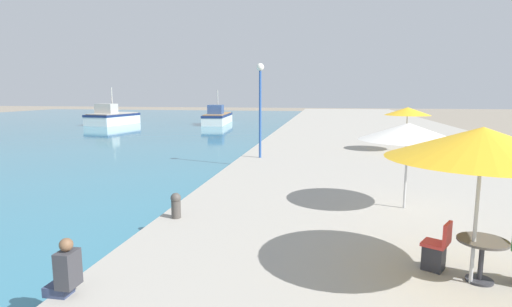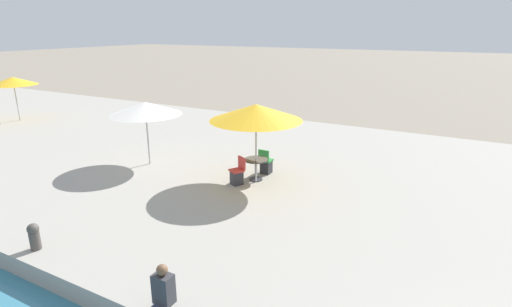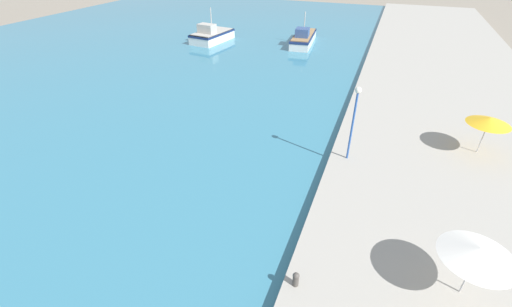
% 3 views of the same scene
% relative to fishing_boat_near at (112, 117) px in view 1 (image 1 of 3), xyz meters
% --- Properties ---
extents(water_basin, '(56.00, 90.00, 0.04)m').
position_rel_fishing_boat_near_xyz_m(water_basin, '(-7.77, -6.83, -0.86)').
color(water_basin, teal).
rests_on(water_basin, ground_plane).
extents(quay_promenade, '(16.00, 90.00, 0.52)m').
position_rel_fishing_boat_near_xyz_m(quay_promenade, '(28.23, -6.83, -0.62)').
color(quay_promenade, '#A39E93').
rests_on(quay_promenade, ground_plane).
extents(fishing_boat_near, '(4.05, 6.62, 4.25)m').
position_rel_fishing_boat_near_xyz_m(fishing_boat_near, '(0.00, 0.00, 0.00)').
color(fishing_boat_near, white).
rests_on(fishing_boat_near, water_basin).
extents(fishing_boat_mid, '(3.15, 8.28, 3.97)m').
position_rel_fishing_boat_near_xyz_m(fishing_boat_mid, '(11.74, 3.12, -0.05)').
color(fishing_boat_mid, silver).
rests_on(fishing_boat_mid, water_basin).
extents(cafe_umbrella_pink, '(2.99, 2.99, 2.63)m').
position_rel_fishing_boat_near_xyz_m(cafe_umbrella_pink, '(26.89, -35.77, 2.01)').
color(cafe_umbrella_pink, '#B7B7B7').
rests_on(cafe_umbrella_pink, quay_promenade).
extents(cafe_umbrella_white, '(2.63, 2.63, 2.36)m').
position_rel_fishing_boat_near_xyz_m(cafe_umbrella_white, '(26.62, -31.33, 1.77)').
color(cafe_umbrella_white, '#B7B7B7').
rests_on(cafe_umbrella_white, quay_promenade).
extents(cafe_umbrella_striped, '(2.44, 2.44, 2.39)m').
position_rel_fishing_boat_near_xyz_m(cafe_umbrella_striped, '(28.75, -19.81, 1.81)').
color(cafe_umbrella_striped, '#B7B7B7').
rests_on(cafe_umbrella_striped, quay_promenade).
extents(cafe_table, '(0.80, 0.80, 0.74)m').
position_rel_fishing_boat_near_xyz_m(cafe_table, '(27.06, -35.67, 0.18)').
color(cafe_table, '#333338').
rests_on(cafe_table, quay_promenade).
extents(cafe_chair_left, '(0.57, 0.56, 0.91)m').
position_rel_fishing_boat_near_xyz_m(cafe_chair_left, '(26.43, -35.32, -0.03)').
color(cafe_chair_left, '#2D2D33').
rests_on(cafe_chair_left, quay_promenade).
extents(person_at_quay, '(0.52, 0.36, 0.95)m').
position_rel_fishing_boat_near_xyz_m(person_at_quay, '(20.48, -37.33, 0.06)').
color(person_at_quay, '#333D5B').
rests_on(person_at_quay, quay_promenade).
extents(mooring_bollard, '(0.26, 0.26, 0.65)m').
position_rel_fishing_boat_near_xyz_m(mooring_bollard, '(20.72, -33.27, -0.01)').
color(mooring_bollard, '#4C4742').
rests_on(mooring_bollard, quay_promenade).
extents(lamppost, '(0.36, 0.36, 4.56)m').
position_rel_fishing_boat_near_xyz_m(lamppost, '(21.25, -23.42, 2.74)').
color(lamppost, '#28519E').
rests_on(lamppost, quay_promenade).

